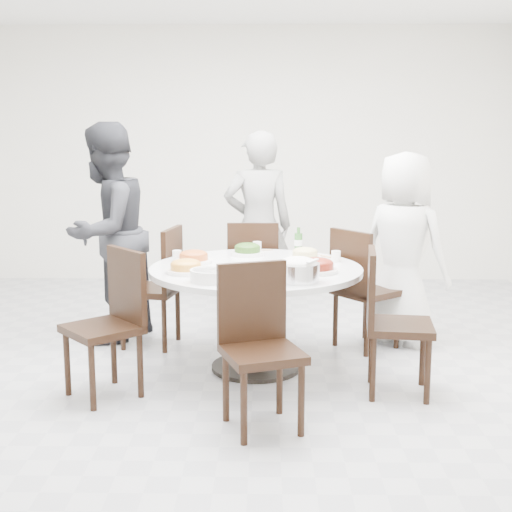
{
  "coord_description": "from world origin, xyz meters",
  "views": [
    {
      "loc": [
        0.25,
        -4.97,
        1.74
      ],
      "look_at": [
        0.18,
        -0.0,
        0.82
      ],
      "focal_mm": 50.0,
      "sensor_mm": 36.0,
      "label": 1
    }
  ],
  "objects_px": {
    "dining_table": "(256,318)",
    "chair_s": "(263,350)",
    "chair_sw": "(102,325)",
    "chair_nw": "(150,287)",
    "diner_middle": "(258,226)",
    "soup_bowl": "(210,275)",
    "rice_bowl": "(298,272)",
    "beverage_bottle": "(298,241)",
    "chair_se": "(400,323)",
    "diner_left": "(107,233)",
    "chair_ne": "(367,288)",
    "chair_n": "(253,275)",
    "diner_right": "(404,249)"
  },
  "relations": [
    {
      "from": "dining_table",
      "to": "chair_s",
      "type": "bearing_deg",
      "value": -87.0
    },
    {
      "from": "diner_right",
      "to": "chair_s",
      "type": "bearing_deg",
      "value": 97.08
    },
    {
      "from": "chair_ne",
      "to": "diner_left",
      "type": "bearing_deg",
      "value": 46.4
    },
    {
      "from": "diner_middle",
      "to": "chair_nw",
      "type": "bearing_deg",
      "value": 37.43
    },
    {
      "from": "chair_n",
      "to": "chair_sw",
      "type": "xyz_separation_m",
      "value": [
        -0.94,
        -1.56,
        0.0
      ]
    },
    {
      "from": "rice_bowl",
      "to": "chair_sw",
      "type": "bearing_deg",
      "value": -176.21
    },
    {
      "from": "chair_n",
      "to": "chair_sw",
      "type": "relative_size",
      "value": 1.0
    },
    {
      "from": "chair_n",
      "to": "soup_bowl",
      "type": "height_order",
      "value": "chair_n"
    },
    {
      "from": "dining_table",
      "to": "beverage_bottle",
      "type": "bearing_deg",
      "value": 57.35
    },
    {
      "from": "chair_nw",
      "to": "diner_middle",
      "type": "bearing_deg",
      "value": 145.05
    },
    {
      "from": "diner_right",
      "to": "diner_middle",
      "type": "relative_size",
      "value": 0.91
    },
    {
      "from": "chair_ne",
      "to": "diner_right",
      "type": "relative_size",
      "value": 0.62
    },
    {
      "from": "chair_ne",
      "to": "chair_sw",
      "type": "relative_size",
      "value": 1.0
    },
    {
      "from": "dining_table",
      "to": "soup_bowl",
      "type": "distance_m",
      "value": 0.69
    },
    {
      "from": "diner_right",
      "to": "beverage_bottle",
      "type": "height_order",
      "value": "diner_right"
    },
    {
      "from": "chair_n",
      "to": "diner_middle",
      "type": "bearing_deg",
      "value": -95.88
    },
    {
      "from": "chair_sw",
      "to": "soup_bowl",
      "type": "distance_m",
      "value": 0.76
    },
    {
      "from": "chair_se",
      "to": "diner_right",
      "type": "height_order",
      "value": "diner_right"
    },
    {
      "from": "chair_n",
      "to": "chair_nw",
      "type": "height_order",
      "value": "same"
    },
    {
      "from": "rice_bowl",
      "to": "beverage_bottle",
      "type": "distance_m",
      "value": 0.96
    },
    {
      "from": "chair_sw",
      "to": "beverage_bottle",
      "type": "relative_size",
      "value": 4.46
    },
    {
      "from": "chair_nw",
      "to": "soup_bowl",
      "type": "bearing_deg",
      "value": 39.25
    },
    {
      "from": "chair_sw",
      "to": "chair_s",
      "type": "xyz_separation_m",
      "value": [
        1.03,
        -0.48,
        0.0
      ]
    },
    {
      "from": "beverage_bottle",
      "to": "diner_right",
      "type": "bearing_deg",
      "value": 10.19
    },
    {
      "from": "chair_sw",
      "to": "chair_se",
      "type": "height_order",
      "value": "same"
    },
    {
      "from": "dining_table",
      "to": "chair_s",
      "type": "relative_size",
      "value": 1.58
    },
    {
      "from": "chair_se",
      "to": "chair_s",
      "type": "bearing_deg",
      "value": 129.56
    },
    {
      "from": "chair_se",
      "to": "diner_left",
      "type": "bearing_deg",
      "value": 68.14
    },
    {
      "from": "chair_sw",
      "to": "diner_right",
      "type": "height_order",
      "value": "diner_right"
    },
    {
      "from": "chair_nw",
      "to": "beverage_bottle",
      "type": "relative_size",
      "value": 4.46
    },
    {
      "from": "chair_se",
      "to": "rice_bowl",
      "type": "height_order",
      "value": "chair_se"
    },
    {
      "from": "chair_sw",
      "to": "diner_left",
      "type": "bearing_deg",
      "value": 149.09
    },
    {
      "from": "chair_n",
      "to": "chair_nw",
      "type": "relative_size",
      "value": 1.0
    },
    {
      "from": "chair_se",
      "to": "soup_bowl",
      "type": "bearing_deg",
      "value": 97.43
    },
    {
      "from": "chair_se",
      "to": "diner_left",
      "type": "relative_size",
      "value": 0.54
    },
    {
      "from": "chair_ne",
      "to": "dining_table",
      "type": "bearing_deg",
      "value": 83.2
    },
    {
      "from": "diner_right",
      "to": "chair_ne",
      "type": "bearing_deg",
      "value": 62.79
    },
    {
      "from": "diner_left",
      "to": "dining_table",
      "type": "bearing_deg",
      "value": 82.81
    },
    {
      "from": "chair_nw",
      "to": "dining_table",
      "type": "bearing_deg",
      "value": 67.42
    },
    {
      "from": "dining_table",
      "to": "rice_bowl",
      "type": "bearing_deg",
      "value": -58.98
    },
    {
      "from": "diner_right",
      "to": "rice_bowl",
      "type": "distance_m",
      "value": 1.42
    },
    {
      "from": "chair_n",
      "to": "chair_se",
      "type": "bearing_deg",
      "value": 123.46
    },
    {
      "from": "chair_sw",
      "to": "diner_middle",
      "type": "xyz_separation_m",
      "value": [
        0.98,
        1.92,
        0.37
      ]
    },
    {
      "from": "chair_ne",
      "to": "diner_middle",
      "type": "xyz_separation_m",
      "value": [
        -0.86,
        0.85,
        0.37
      ]
    },
    {
      "from": "rice_bowl",
      "to": "beverage_bottle",
      "type": "bearing_deg",
      "value": 87.31
    },
    {
      "from": "chair_ne",
      "to": "chair_n",
      "type": "distance_m",
      "value": 1.02
    },
    {
      "from": "soup_bowl",
      "to": "beverage_bottle",
      "type": "distance_m",
      "value": 1.15
    },
    {
      "from": "diner_left",
      "to": "chair_ne",
      "type": "bearing_deg",
      "value": 108.28
    },
    {
      "from": "rice_bowl",
      "to": "soup_bowl",
      "type": "bearing_deg",
      "value": -178.84
    },
    {
      "from": "diner_left",
      "to": "beverage_bottle",
      "type": "height_order",
      "value": "diner_left"
    }
  ]
}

